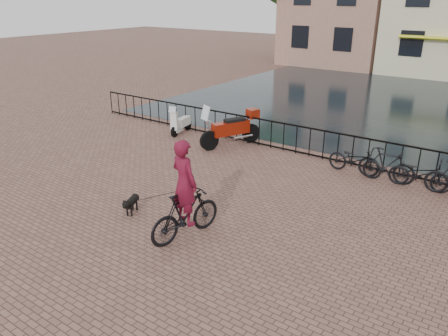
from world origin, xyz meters
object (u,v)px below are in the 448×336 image
Objects in this scene: cyclist at (185,196)px; motorcycle at (231,124)px; dog at (132,204)px; scooter at (181,118)px.

cyclist is 1.17× the size of motorcycle.
cyclist is at bearing -26.38° from dog.
scooter is (-5.34, 6.03, -0.42)m from cyclist.
cyclist is 1.97× the size of scooter.
dog is 6.86m from scooter.
scooter is (-2.51, 0.16, -0.20)m from motorcycle.
cyclist is at bearing -39.86° from motorcycle.
dog is at bearing 8.15° from cyclist.
cyclist is at bearing -58.82° from scooter.
motorcycle is (-2.83, 5.87, -0.21)m from cyclist.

